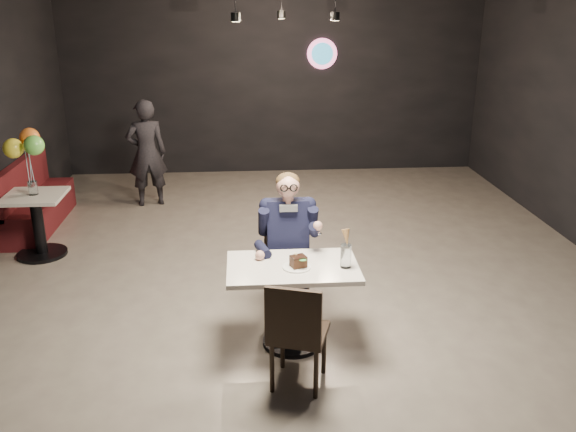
{
  "coord_description": "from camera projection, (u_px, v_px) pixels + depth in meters",
  "views": [
    {
      "loc": [
        -0.56,
        -5.88,
        2.85
      ],
      "look_at": [
        -0.16,
        -0.64,
        0.98
      ],
      "focal_mm": 38.0,
      "sensor_mm": 36.0,
      "label": 1
    }
  ],
  "objects": [
    {
      "name": "floor",
      "position": [
        298.0,
        281.0,
        6.53
      ],
      "size": [
        9.0,
        9.0,
        0.0
      ],
      "primitive_type": "plane",
      "color": "gray",
      "rests_on": "ground"
    },
    {
      "name": "wall_sign",
      "position": [
        322.0,
        54.0,
        10.11
      ],
      "size": [
        0.5,
        0.06,
        0.5
      ],
      "primitive_type": null,
      "color": "pink",
      "rests_on": "floor"
    },
    {
      "name": "main_table",
      "position": [
        293.0,
        305.0,
        5.23
      ],
      "size": [
        1.1,
        0.7,
        0.75
      ],
      "primitive_type": "cube",
      "color": "silver",
      "rests_on": "floor"
    },
    {
      "name": "chair_far",
      "position": [
        288.0,
        269.0,
        5.72
      ],
      "size": [
        0.42,
        0.46,
        0.92
      ],
      "primitive_type": "cube",
      "color": "black",
      "rests_on": "floor"
    },
    {
      "name": "chair_near",
      "position": [
        299.0,
        331.0,
        4.66
      ],
      "size": [
        0.54,
        0.57,
        0.92
      ],
      "primitive_type": "cube",
      "rotation": [
        0.0,
        0.0,
        -0.31
      ],
      "color": "black",
      "rests_on": "floor"
    },
    {
      "name": "seated_man",
      "position": [
        288.0,
        244.0,
        5.63
      ],
      "size": [
        0.6,
        0.8,
        1.44
      ],
      "primitive_type": "cube",
      "color": "black",
      "rests_on": "floor"
    },
    {
      "name": "dessert_plate",
      "position": [
        297.0,
        267.0,
        5.05
      ],
      "size": [
        0.24,
        0.24,
        0.01
      ],
      "primitive_type": "cylinder",
      "color": "white",
      "rests_on": "main_table"
    },
    {
      "name": "cake_slice",
      "position": [
        298.0,
        262.0,
        5.03
      ],
      "size": [
        0.15,
        0.14,
        0.09
      ],
      "primitive_type": "cube",
      "rotation": [
        0.0,
        0.0,
        0.35
      ],
      "color": "black",
      "rests_on": "dessert_plate"
    },
    {
      "name": "mint_leaf",
      "position": [
        303.0,
        260.0,
        4.98
      ],
      "size": [
        0.06,
        0.04,
        0.01
      ],
      "primitive_type": "ellipsoid",
      "color": "green",
      "rests_on": "cake_slice"
    },
    {
      "name": "sundae_glass",
      "position": [
        346.0,
        256.0,
        5.03
      ],
      "size": [
        0.09,
        0.09,
        0.2
      ],
      "primitive_type": "cylinder",
      "color": "silver",
      "rests_on": "main_table"
    },
    {
      "name": "wafer_cone",
      "position": [
        346.0,
        237.0,
        5.02
      ],
      "size": [
        0.08,
        0.08,
        0.14
      ],
      "primitive_type": "cone",
      "rotation": [
        0.0,
        0.0,
        0.26
      ],
      "color": "#BB7F4D",
      "rests_on": "sundae_glass"
    },
    {
      "name": "booth_bench",
      "position": [
        38.0,
        194.0,
        7.97
      ],
      "size": [
        0.45,
        1.8,
        0.9
      ],
      "primitive_type": "cube",
      "color": "#4C1017",
      "rests_on": "floor"
    },
    {
      "name": "side_table",
      "position": [
        38.0,
        223.0,
        7.06
      ],
      "size": [
        0.66,
        0.66,
        0.82
      ],
      "primitive_type": "cube",
      "color": "silver",
      "rests_on": "floor"
    },
    {
      "name": "balloon_vase",
      "position": [
        33.0,
        188.0,
        6.92
      ],
      "size": [
        0.1,
        0.1,
        0.16
      ],
      "primitive_type": "cylinder",
      "color": "silver",
      "rests_on": "side_table"
    },
    {
      "name": "balloon_bunch",
      "position": [
        28.0,
        153.0,
        6.79
      ],
      "size": [
        0.4,
        0.4,
        0.66
      ],
      "primitive_type": "cube",
      "color": "yellow",
      "rests_on": "balloon_vase"
    },
    {
      "name": "passerby",
      "position": [
        147.0,
        153.0,
        8.73
      ],
      "size": [
        0.63,
        0.49,
        1.54
      ],
      "primitive_type": "imported",
      "rotation": [
        0.0,
        0.0,
        3.37
      ],
      "color": "black",
      "rests_on": "floor"
    }
  ]
}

